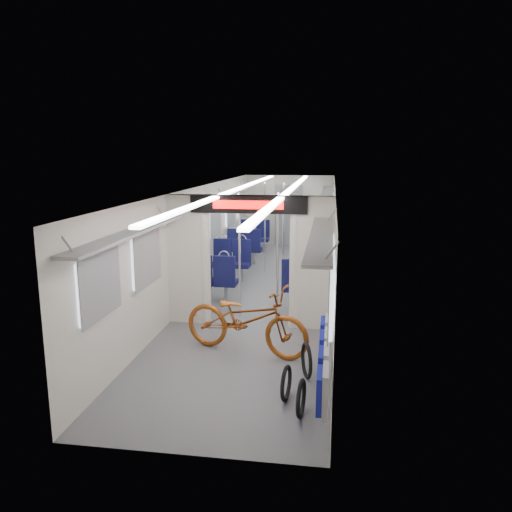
# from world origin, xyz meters

# --- Properties ---
(carriage) EXTENTS (12.00, 12.02, 2.31)m
(carriage) POSITION_xyz_m (0.00, -0.27, 1.50)
(carriage) COLOR #515456
(carriage) RESTS_ON ground
(bicycle) EXTENTS (2.14, 1.22, 1.06)m
(bicycle) POSITION_xyz_m (0.16, -3.28, 0.53)
(bicycle) COLOR #904615
(bicycle) RESTS_ON ground
(flip_bench) EXTENTS (0.12, 2.08, 0.48)m
(flip_bench) POSITION_xyz_m (1.35, -4.72, 0.58)
(flip_bench) COLOR gray
(flip_bench) RESTS_ON carriage
(bike_hoop_a) EXTENTS (0.10, 0.46, 0.46)m
(bike_hoop_a) POSITION_xyz_m (1.11, -5.07, 0.20)
(bike_hoop_a) COLOR black
(bike_hoop_a) RESTS_ON ground
(bike_hoop_b) EXTENTS (0.12, 0.46, 0.45)m
(bike_hoop_b) POSITION_xyz_m (0.90, -4.71, 0.20)
(bike_hoop_b) COLOR black
(bike_hoop_b) RESTS_ON ground
(bike_hoop_c) EXTENTS (0.19, 0.50, 0.50)m
(bike_hoop_c) POSITION_xyz_m (1.12, -4.04, 0.23)
(bike_hoop_c) COLOR black
(bike_hoop_c) RESTS_ON ground
(seat_bay_near_left) EXTENTS (0.91, 2.08, 1.10)m
(seat_bay_near_left) POSITION_xyz_m (-0.93, 0.14, 0.54)
(seat_bay_near_left) COLOR #0D0E39
(seat_bay_near_left) RESTS_ON ground
(seat_bay_near_right) EXTENTS (0.92, 2.13, 1.12)m
(seat_bay_near_right) POSITION_xyz_m (0.93, -0.02, 0.55)
(seat_bay_near_right) COLOR #0D0E39
(seat_bay_near_right) RESTS_ON ground
(seat_bay_far_left) EXTENTS (0.91, 2.08, 1.10)m
(seat_bay_far_left) POSITION_xyz_m (-0.93, 3.76, 0.54)
(seat_bay_far_left) COLOR #0D0E39
(seat_bay_far_left) RESTS_ON ground
(seat_bay_far_right) EXTENTS (0.92, 2.13, 1.12)m
(seat_bay_far_right) POSITION_xyz_m (0.93, 3.28, 0.55)
(seat_bay_far_right) COLOR #0D0E39
(seat_bay_far_right) RESTS_ON ground
(stanchion_near_left) EXTENTS (0.04, 0.04, 2.30)m
(stanchion_near_left) POSITION_xyz_m (-0.24, -1.60, 1.15)
(stanchion_near_left) COLOR silver
(stanchion_near_left) RESTS_ON ground
(stanchion_near_right) EXTENTS (0.04, 0.04, 2.30)m
(stanchion_near_right) POSITION_xyz_m (0.42, -1.35, 1.15)
(stanchion_near_right) COLOR silver
(stanchion_near_right) RESTS_ON ground
(stanchion_far_left) EXTENTS (0.04, 0.04, 2.30)m
(stanchion_far_left) POSITION_xyz_m (-0.25, 1.91, 1.15)
(stanchion_far_left) COLOR silver
(stanchion_far_left) RESTS_ON ground
(stanchion_far_right) EXTENTS (0.04, 0.04, 2.30)m
(stanchion_far_right) POSITION_xyz_m (0.24, 1.64, 1.15)
(stanchion_far_right) COLOR silver
(stanchion_far_right) RESTS_ON ground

